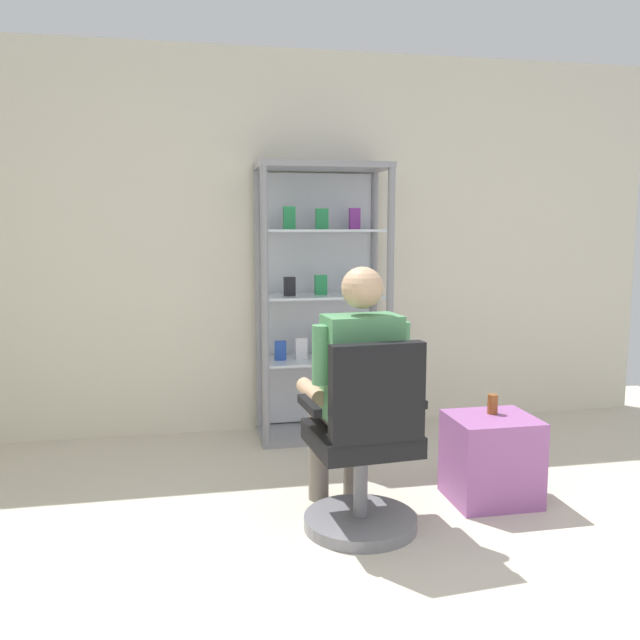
% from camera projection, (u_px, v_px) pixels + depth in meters
% --- Properties ---
extents(back_wall, '(6.00, 0.10, 2.70)m').
position_uv_depth(back_wall, '(260.00, 244.00, 4.80)').
color(back_wall, silver).
rests_on(back_wall, ground).
extents(display_cabinet_main, '(0.90, 0.45, 1.90)m').
position_uv_depth(display_cabinet_main, '(321.00, 301.00, 4.71)').
color(display_cabinet_main, gray).
rests_on(display_cabinet_main, ground).
extents(office_chair, '(0.58, 0.56, 0.96)m').
position_uv_depth(office_chair, '(365.00, 454.00, 3.21)').
color(office_chair, slate).
rests_on(office_chair, ground).
extents(seated_shopkeeper, '(0.51, 0.59, 1.29)m').
position_uv_depth(seated_shopkeeper, '(354.00, 382.00, 3.32)').
color(seated_shopkeeper, slate).
rests_on(seated_shopkeeper, ground).
extents(storage_crate, '(0.45, 0.40, 0.47)m').
position_uv_depth(storage_crate, '(491.00, 459.00, 3.62)').
color(storage_crate, '#9E599E').
rests_on(storage_crate, ground).
extents(tea_glass, '(0.06, 0.06, 0.11)m').
position_uv_depth(tea_glass, '(493.00, 404.00, 3.64)').
color(tea_glass, brown).
rests_on(tea_glass, storage_crate).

